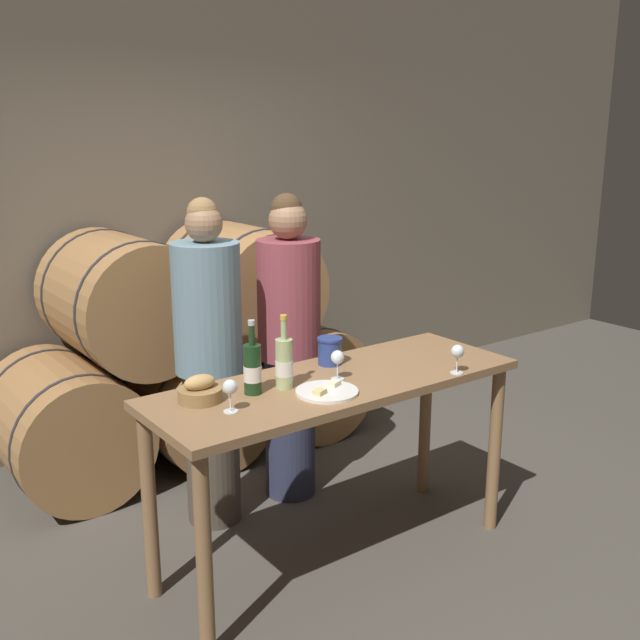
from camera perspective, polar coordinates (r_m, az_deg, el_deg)
ground_plane at (r=3.80m, az=1.17°, el=-17.68°), size 10.00×10.00×0.00m
stone_wall_back at (r=5.02m, az=-13.43°, el=9.34°), size 10.00×0.12×3.20m
barrel_stack at (r=4.70m, az=-10.03°, el=-2.70°), size 2.33×0.88×1.44m
tasting_table at (r=3.45m, az=1.23°, el=-6.60°), size 1.77×0.62×0.92m
person_left at (r=3.82m, az=-8.44°, el=-3.32°), size 0.34×0.34×1.70m
person_right at (r=4.06m, az=-2.35°, el=-2.06°), size 0.34×0.34×1.69m
wine_bottle_red at (r=3.20m, az=-5.17°, el=-3.72°), size 0.08×0.08×0.33m
wine_bottle_white at (r=3.25m, az=-2.75°, el=-3.31°), size 0.08×0.08×0.33m
blue_crock at (r=3.58m, az=0.74°, el=-2.29°), size 0.12×0.12×0.13m
bread_basket at (r=3.16m, az=-9.13°, el=-5.38°), size 0.18×0.18×0.11m
cheese_plate at (r=3.22m, az=0.53°, el=-5.46°), size 0.27×0.27×0.04m
wine_glass_far_left at (r=3.01m, az=-6.87°, el=-5.21°), size 0.06×0.06×0.14m
wine_glass_left at (r=3.36m, az=1.38°, el=-2.94°), size 0.06×0.06×0.14m
wine_glass_center at (r=3.50m, az=10.44°, el=-2.46°), size 0.06×0.06×0.14m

